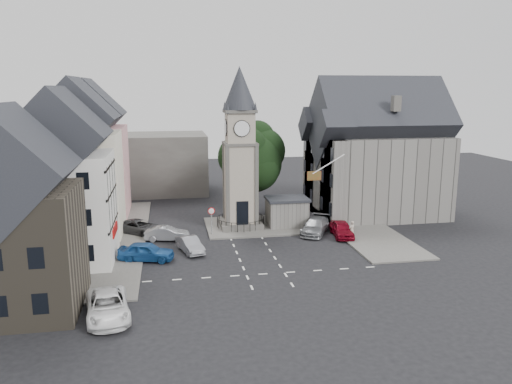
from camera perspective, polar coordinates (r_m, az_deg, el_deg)
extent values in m
plane|color=black|center=(44.27, -0.29, -6.82)|extent=(120.00, 120.00, 0.00)
cube|color=#595651|center=(49.69, -15.92, -5.12)|extent=(6.00, 30.00, 0.14)
cube|color=#595651|center=(54.75, 10.76, -3.31)|extent=(6.00, 26.00, 0.14)
cube|color=#595651|center=(52.03, -0.15, -3.88)|extent=(10.00, 8.00, 0.16)
cube|color=silver|center=(39.18, 1.09, -9.34)|extent=(20.00, 8.00, 0.01)
cube|color=#4C4944|center=(51.73, -1.79, -3.67)|extent=(4.20, 4.20, 0.70)
torus|color=black|center=(51.54, -1.80, -2.89)|extent=(4.86, 4.86, 0.06)
cube|color=#9E937F|center=(50.75, -1.82, 1.07)|extent=(3.00, 3.00, 8.00)
cube|color=black|center=(49.95, -1.56, -2.39)|extent=(1.20, 0.25, 2.40)
cube|color=#4C4944|center=(50.16, -1.85, 5.56)|extent=(3.30, 3.30, 0.25)
cube|color=#9E937F|center=(50.01, -1.86, 7.39)|extent=(2.70, 2.70, 3.20)
cylinder|color=white|center=(48.63, -1.63, 7.26)|extent=(1.50, 0.12, 1.50)
cube|color=#4C4944|center=(49.92, -1.88, 9.22)|extent=(3.10, 3.10, 0.30)
cone|color=#21242A|center=(49.87, -1.89, 11.80)|extent=(3.40, 3.40, 4.20)
cube|color=slate|center=(51.87, 3.54, -2.45)|extent=(4.00, 3.00, 2.80)
cube|color=#21242A|center=(51.51, 3.56, -0.78)|extent=(4.30, 3.30, 0.25)
cylinder|color=black|center=(56.39, -0.52, -0.44)|extent=(0.70, 0.70, 4.40)
cylinder|color=black|center=(48.75, -5.10, -3.58)|extent=(0.10, 0.10, 2.50)
cone|color=#A50C0C|center=(48.34, -5.12, -2.18)|extent=(0.70, 0.06, 0.70)
cone|color=white|center=(48.32, -5.12, -2.19)|extent=(0.54, 0.04, 0.54)
cube|color=#D89595|center=(58.68, -18.15, 2.24)|extent=(7.50, 7.00, 10.00)
cube|color=#EDE5C7|center=(50.89, -19.37, 0.78)|extent=(7.50, 7.00, 10.00)
cube|color=silver|center=(43.29, -20.97, -1.86)|extent=(7.50, 7.00, 9.00)
cube|color=#433C32|center=(35.32, -26.00, -6.09)|extent=(8.00, 7.00, 8.00)
cube|color=#4C4944|center=(70.27, -13.95, 3.14)|extent=(20.00, 10.00, 8.00)
cube|color=slate|center=(58.03, 13.58, 1.89)|extent=(14.00, 10.00, 9.00)
cube|color=slate|center=(52.58, 8.89, 1.09)|extent=(1.60, 4.40, 9.00)
cube|color=slate|center=(59.14, 6.71, 2.33)|extent=(1.60, 4.40, 9.00)
cube|color=slate|center=(55.58, 7.34, -2.57)|extent=(0.40, 16.00, 0.90)
cylinder|color=white|center=(48.33, 8.29, 3.18)|extent=(3.17, 0.10, 1.89)
plane|color=#B21414|center=(48.09, 6.67, 1.85)|extent=(1.40, 0.00, 1.40)
imported|color=#1A4D90|center=(42.79, -12.44, -6.66)|extent=(4.93, 2.89, 1.58)
imported|color=gray|center=(47.94, -10.15, -4.70)|extent=(4.29, 2.07, 1.36)
imported|color=#323235|center=(50.69, -13.20, -3.91)|extent=(5.31, 4.86, 1.38)
imported|color=#919299|center=(44.34, -7.54, -5.99)|extent=(2.54, 4.31, 1.34)
imported|color=gray|center=(49.80, 6.81, -3.87)|extent=(4.47, 5.59, 1.52)
imported|color=maroon|center=(49.11, 9.78, -4.20)|extent=(2.29, 4.60, 1.51)
imported|color=white|center=(33.26, -16.60, -12.40)|extent=(3.35, 5.83, 1.53)
imported|color=#AC9D8E|center=(48.38, 10.89, -4.31)|extent=(0.77, 0.65, 1.79)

